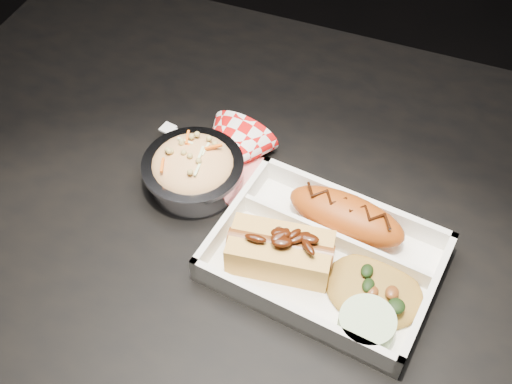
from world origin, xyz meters
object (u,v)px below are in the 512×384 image
at_px(food_tray, 325,260).
at_px(fried_pastry, 346,216).
at_px(dining_table, 307,275).
at_px(napkin_fork, 224,157).
at_px(foil_coleslaw_cup, 193,169).
at_px(hotdog, 280,250).

height_order(food_tray, fried_pastry, fried_pastry).
bearing_deg(dining_table, fried_pastry, 30.55).
bearing_deg(dining_table, napkin_fork, 155.21).
xyz_separation_m(dining_table, foil_coleslaw_cup, (-0.16, 0.02, 0.12)).
xyz_separation_m(hotdog, foil_coleslaw_cup, (-0.14, 0.08, -0.00)).
relative_size(foil_coleslaw_cup, napkin_fork, 0.74).
height_order(dining_table, fried_pastry, fried_pastry).
relative_size(dining_table, napkin_fork, 6.95).
height_order(dining_table, food_tray, food_tray).
distance_m(fried_pastry, foil_coleslaw_cup, 0.20).
xyz_separation_m(dining_table, napkin_fork, (-0.14, 0.07, 0.11)).
height_order(dining_table, foil_coleslaw_cup, foil_coleslaw_cup).
bearing_deg(food_tray, hotdog, -149.23).
bearing_deg(food_tray, foil_coleslaw_cup, 170.87).
relative_size(food_tray, hotdog, 2.19).
height_order(food_tray, napkin_fork, napkin_fork).
bearing_deg(food_tray, fried_pastry, 90.00).
distance_m(fried_pastry, napkin_fork, 0.18).
xyz_separation_m(fried_pastry, hotdog, (-0.06, -0.08, 0.00)).
relative_size(dining_table, hotdog, 9.72).
relative_size(fried_pastry, napkin_fork, 0.84).
relative_size(food_tray, fried_pastry, 1.86).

